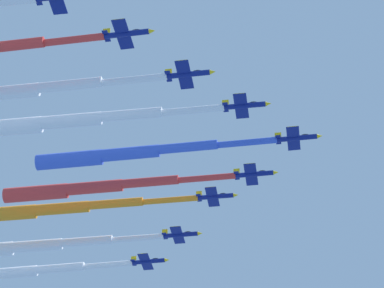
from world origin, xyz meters
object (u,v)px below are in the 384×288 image
(jet_lead, at_px, (125,154))
(jet_starboard_mid, at_px, (2,93))
(jet_port_inner, at_px, (89,188))
(jet_starboard_inner, at_px, (66,121))
(jet_port_mid, at_px, (57,209))
(jet_trail_port, at_px, (9,273))
(jet_port_outer, at_px, (33,246))

(jet_lead, distance_m, jet_starboard_mid, 30.77)
(jet_port_inner, distance_m, jet_starboard_inner, 22.92)
(jet_lead, xyz_separation_m, jet_port_mid, (-24.53, 18.75, 2.14))
(jet_port_mid, relative_size, jet_trail_port, 1.03)
(jet_port_inner, distance_m, jet_trail_port, 45.63)
(jet_port_mid, height_order, jet_port_outer, jet_port_mid)
(jet_lead, height_order, jet_starboard_mid, jet_starboard_mid)
(jet_port_outer, bearing_deg, jet_starboard_mid, -71.71)
(jet_port_inner, xyz_separation_m, jet_port_outer, (-23.18, 19.38, -0.27))
(jet_port_outer, height_order, jet_trail_port, jet_port_outer)
(jet_port_inner, height_order, jet_starboard_inner, jet_starboard_inner)
(jet_port_mid, xyz_separation_m, jet_starboard_mid, (7.13, -44.12, -1.51))
(jet_starboard_inner, bearing_deg, jet_starboard_mid, -126.07)
(jet_port_inner, xyz_separation_m, jet_trail_port, (-34.57, 29.77, -0.51))
(jet_port_mid, xyz_separation_m, jet_port_outer, (-10.76, 10.01, -2.83))
(jet_starboard_inner, bearing_deg, jet_port_mid, 116.54)
(jet_starboard_inner, distance_m, jet_port_outer, 49.80)
(jet_port_inner, bearing_deg, jet_port_mid, 142.96)
(jet_lead, distance_m, jet_port_inner, 15.32)
(jet_trail_port, bearing_deg, jet_starboard_inner, -53.95)
(jet_port_mid, bearing_deg, jet_trail_port, 137.36)
(jet_lead, bearing_deg, jet_port_mid, 142.60)
(jet_port_mid, distance_m, jet_starboard_mid, 44.72)
(jet_starboard_mid, bearing_deg, jet_starboard_inner, 53.93)
(jet_port_inner, height_order, jet_port_mid, jet_port_mid)
(jet_starboard_inner, relative_size, jet_port_mid, 0.98)
(jet_port_inner, bearing_deg, jet_starboard_mid, -98.66)
(jet_port_mid, bearing_deg, jet_port_inner, -37.04)
(jet_starboard_mid, bearing_deg, jet_port_inner, 81.34)
(jet_starboard_inner, bearing_deg, jet_lead, 57.11)
(jet_port_inner, bearing_deg, jet_lead, -37.76)
(jet_port_mid, distance_m, jet_trail_port, 30.26)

